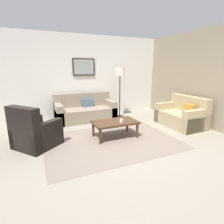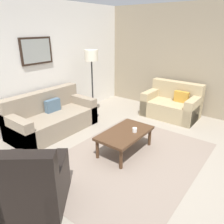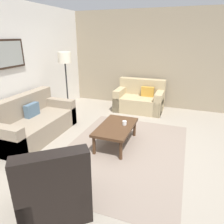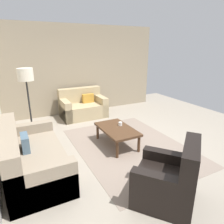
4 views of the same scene
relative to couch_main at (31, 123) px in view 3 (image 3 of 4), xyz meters
The scene contains 11 objects.
ground_plane 2.11m from the couch_main, 87.98° to the right, with size 8.00×8.00×0.00m, color gray.
rear_partition 1.22m from the couch_main, 81.91° to the left, with size 6.00×0.12×2.80m, color silver.
stone_feature_panel 3.87m from the couch_main, 34.13° to the right, with size 0.12×5.20×2.80m, color gray.
area_rug 2.11m from the couch_main, 87.98° to the right, with size 3.07×2.23×0.01m, color gray.
couch_main is the anchor object (origin of this frame).
couch_loveseat 3.12m from the couch_main, 36.04° to the right, with size 0.89×1.35×0.88m.
armchair_leather 2.33m from the couch_main, 133.04° to the right, with size 1.13×1.13×0.95m.
coffee_table 1.88m from the couch_main, 81.71° to the right, with size 1.10×0.64×0.41m.
cup 2.04m from the couch_main, 79.47° to the right, with size 0.09×0.09×0.08m, color white.
lamp_standing 1.66m from the couch_main, ahead, with size 0.32×0.32×1.71m.
framed_artwork 1.50m from the couch_main, 71.95° to the left, with size 0.77×0.04×0.57m.
Camera 3 is at (-3.32, -0.98, 2.08)m, focal length 33.04 mm.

